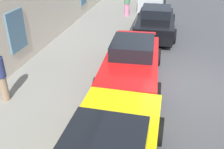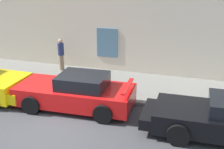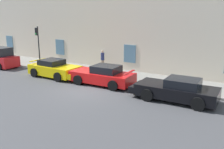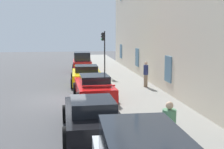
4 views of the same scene
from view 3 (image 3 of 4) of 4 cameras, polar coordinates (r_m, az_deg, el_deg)
The scene contains 8 objects.
ground_plane at distance 16.36m, azimuth -5.94°, elevation -3.66°, with size 80.00×80.00×0.00m, color #444447.
sidewalk at distance 19.81m, azimuth 1.71°, elevation -0.24°, with size 60.00×3.51×0.14m, color gray.
sportscar_red_lead at distance 20.02m, azimuth -12.76°, elevation 1.18°, with size 4.54×2.26×1.36m.
sportscar_yellow_flank at distance 17.56m, azimuth -2.73°, elevation -0.25°, with size 5.04×2.28×1.40m.
sportscar_white_middle at distance 14.76m, azimuth 14.10°, elevation -3.47°, with size 5.02×2.24×1.36m.
hatchback_distant at distance 25.40m, azimuth -24.40°, elevation 3.46°, with size 3.61×1.92×1.86m.
traffic_light at distance 23.51m, azimuth -16.80°, elevation 7.78°, with size 0.22×0.36×3.65m.
pedestrian_admiring at distance 21.63m, azimuth -2.19°, elevation 3.51°, with size 0.33×0.33×1.67m.
Camera 3 is at (9.59, -12.29, 4.95)m, focal length 39.54 mm.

